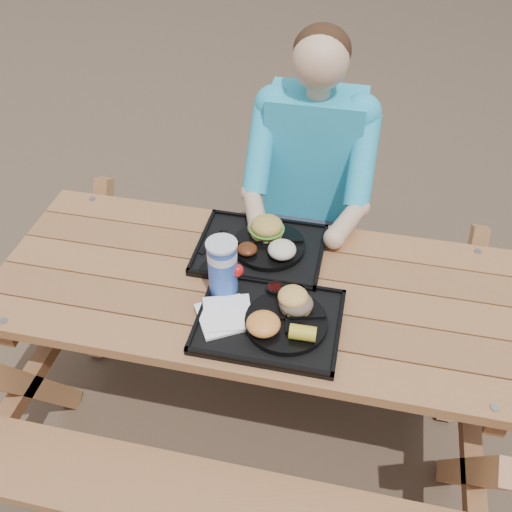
# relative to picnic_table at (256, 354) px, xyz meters

# --- Properties ---
(ground) EXTENTS (60.00, 60.00, 0.00)m
(ground) POSITION_rel_picnic_table_xyz_m (0.00, 0.00, -0.38)
(ground) COLOR #999999
(ground) RESTS_ON ground
(picnic_table) EXTENTS (1.80, 1.49, 0.75)m
(picnic_table) POSITION_rel_picnic_table_xyz_m (0.00, 0.00, 0.00)
(picnic_table) COLOR #999999
(picnic_table) RESTS_ON ground
(tray_near) EXTENTS (0.45, 0.35, 0.02)m
(tray_near) POSITION_rel_picnic_table_xyz_m (0.08, -0.17, 0.39)
(tray_near) COLOR black
(tray_near) RESTS_ON picnic_table
(tray_far) EXTENTS (0.45, 0.35, 0.02)m
(tray_far) POSITION_rel_picnic_table_xyz_m (-0.02, 0.16, 0.39)
(tray_far) COLOR black
(tray_far) RESTS_ON picnic_table
(plate_near) EXTENTS (0.26, 0.26, 0.02)m
(plate_near) POSITION_rel_picnic_table_xyz_m (0.13, -0.17, 0.41)
(plate_near) COLOR black
(plate_near) RESTS_ON tray_near
(plate_far) EXTENTS (0.26, 0.26, 0.02)m
(plate_far) POSITION_rel_picnic_table_xyz_m (0.01, 0.17, 0.41)
(plate_far) COLOR black
(plate_far) RESTS_ON tray_far
(napkin_stack) EXTENTS (0.21, 0.21, 0.02)m
(napkin_stack) POSITION_rel_picnic_table_xyz_m (-0.06, -0.19, 0.40)
(napkin_stack) COLOR white
(napkin_stack) RESTS_ON tray_near
(soda_cup) EXTENTS (0.10, 0.10, 0.19)m
(soda_cup) POSITION_rel_picnic_table_xyz_m (-0.10, -0.07, 0.49)
(soda_cup) COLOR #1742B2
(soda_cup) RESTS_ON tray_near
(condiment_bbq) EXTENTS (0.06, 0.06, 0.03)m
(condiment_bbq) POSITION_rel_picnic_table_xyz_m (0.07, -0.05, 0.41)
(condiment_bbq) COLOR black
(condiment_bbq) RESTS_ON tray_near
(condiment_mustard) EXTENTS (0.05, 0.05, 0.03)m
(condiment_mustard) POSITION_rel_picnic_table_xyz_m (0.15, -0.04, 0.41)
(condiment_mustard) COLOR orange
(condiment_mustard) RESTS_ON tray_near
(sandwich) EXTENTS (0.10, 0.10, 0.11)m
(sandwich) POSITION_rel_picnic_table_xyz_m (0.15, -0.12, 0.47)
(sandwich) COLOR #E1A84F
(sandwich) RESTS_ON plate_near
(mac_cheese) EXTENTS (0.11, 0.11, 0.05)m
(mac_cheese) POSITION_rel_picnic_table_xyz_m (0.07, -0.23, 0.44)
(mac_cheese) COLOR #EC943E
(mac_cheese) RESTS_ON plate_near
(corn_cob) EXTENTS (0.08, 0.08, 0.05)m
(corn_cob) POSITION_rel_picnic_table_xyz_m (0.19, -0.23, 0.44)
(corn_cob) COLOR gold
(corn_cob) RESTS_ON plate_near
(cutlery_far) EXTENTS (0.04, 0.14, 0.01)m
(cutlery_far) POSITION_rel_picnic_table_xyz_m (-0.18, 0.16, 0.40)
(cutlery_far) COLOR black
(cutlery_far) RESTS_ON tray_far
(burger) EXTENTS (0.12, 0.12, 0.11)m
(burger) POSITION_rel_picnic_table_xyz_m (-0.01, 0.22, 0.47)
(burger) COLOR #BB9742
(burger) RESTS_ON plate_far
(baked_beans) EXTENTS (0.07, 0.07, 0.03)m
(baked_beans) POSITION_rel_picnic_table_xyz_m (-0.06, 0.11, 0.43)
(baked_beans) COLOR #502310
(baked_beans) RESTS_ON plate_far
(potato_salad) EXTENTS (0.10, 0.10, 0.06)m
(potato_salad) POSITION_rel_picnic_table_xyz_m (0.07, 0.12, 0.44)
(potato_salad) COLOR beige
(potato_salad) RESTS_ON plate_far
(diner) EXTENTS (0.48, 0.84, 1.28)m
(diner) POSITION_rel_picnic_table_xyz_m (0.09, 0.67, 0.27)
(diner) COLOR teal
(diner) RESTS_ON ground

